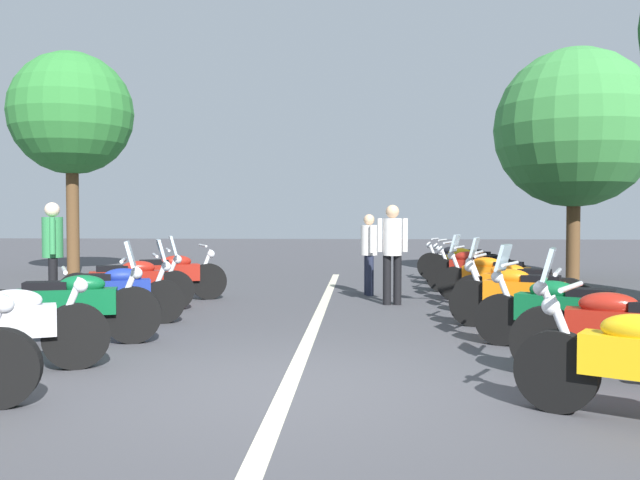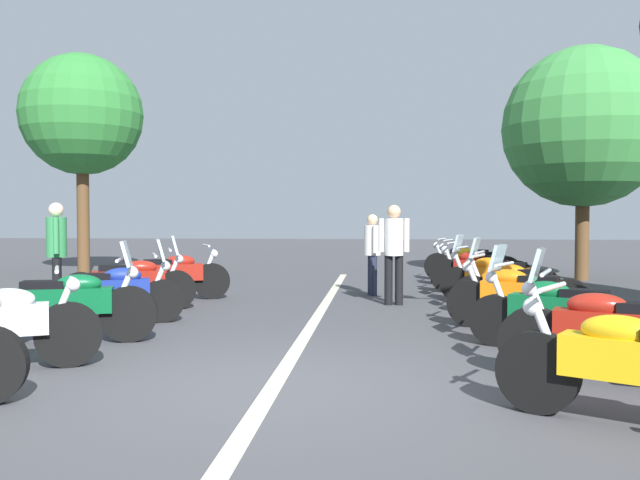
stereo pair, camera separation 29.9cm
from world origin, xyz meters
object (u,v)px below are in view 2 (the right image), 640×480
at_px(motorcycle_left_row_4, 131,282).
at_px(roadside_tree_2, 584,128).
at_px(motorcycle_right_row_1, 615,332).
at_px(motorcycle_right_row_7, 473,265).
at_px(motorcycle_left_row_5, 171,275).
at_px(motorcycle_right_row_6, 480,270).
at_px(motorcycle_left_row_3, 112,292).
at_px(bystander_0, 372,248).
at_px(motorcycle_right_row_8, 467,261).
at_px(motorcycle_left_row_2, 66,304).
at_px(motorcycle_right_row_3, 520,296).
at_px(roadside_tree_0, 82,116).
at_px(motorcycle_right_row_2, 560,312).
at_px(motorcycle_right_row_4, 518,286).
at_px(bystander_1, 57,247).
at_px(motorcycle_right_row_5, 497,277).
at_px(bystander_2, 394,246).

distance_m(motorcycle_left_row_4, roadside_tree_2, 11.13).
relative_size(motorcycle_right_row_1, motorcycle_right_row_7, 1.05).
xyz_separation_m(motorcycle_left_row_4, motorcycle_right_row_1, (-4.22, -6.10, 0.01)).
bearing_deg(motorcycle_left_row_5, motorcycle_right_row_6, -9.92).
height_order(motorcycle_left_row_3, bystander_0, bystander_0).
xyz_separation_m(motorcycle_right_row_6, motorcycle_right_row_7, (1.44, -0.07, 0.00)).
height_order(motorcycle_right_row_7, motorcycle_right_row_8, motorcycle_right_row_7).
height_order(motorcycle_left_row_2, motorcycle_left_row_4, motorcycle_left_row_2).
bearing_deg(motorcycle_right_row_8, motorcycle_right_row_1, 109.98).
xyz_separation_m(motorcycle_right_row_3, roadside_tree_0, (7.93, 9.67, 3.72)).
relative_size(motorcycle_right_row_7, roadside_tree_2, 0.35).
bearing_deg(motorcycle_left_row_5, motorcycle_left_row_3, -114.70).
bearing_deg(roadside_tree_2, motorcycle_left_row_5, 118.58).
bearing_deg(motorcycle_right_row_3, motorcycle_right_row_7, -69.14).
xyz_separation_m(motorcycle_right_row_1, motorcycle_right_row_2, (1.41, 0.11, -0.02)).
bearing_deg(motorcycle_right_row_4, motorcycle_left_row_4, 19.40).
bearing_deg(motorcycle_right_row_3, bystander_1, 12.08).
relative_size(motorcycle_right_row_5, bystander_0, 1.29).
xyz_separation_m(motorcycle_left_row_3, motorcycle_right_row_4, (1.32, -5.85, -0.00)).
xyz_separation_m(bystander_1, roadside_tree_0, (6.61, 2.60, 3.16)).
bearing_deg(motorcycle_right_row_5, motorcycle_right_row_3, 108.68).
relative_size(motorcycle_right_row_3, bystander_1, 1.09).
relative_size(motorcycle_left_row_2, motorcycle_right_row_8, 1.05).
bearing_deg(motorcycle_right_row_2, roadside_tree_2, -80.04).
relative_size(motorcycle_right_row_1, roadside_tree_0, 0.35).
distance_m(motorcycle_right_row_6, roadside_tree_0, 11.10).
relative_size(motorcycle_left_row_5, motorcycle_right_row_8, 1.00).
xyz_separation_m(motorcycle_right_row_2, roadside_tree_2, (8.81, -2.83, 3.18)).
relative_size(motorcycle_right_row_3, motorcycle_right_row_4, 0.98).
height_order(motorcycle_left_row_5, motorcycle_right_row_6, motorcycle_right_row_6).
distance_m(roadside_tree_0, roadside_tree_2, 12.67).
distance_m(motorcycle_right_row_5, motorcycle_right_row_8, 4.04).
xyz_separation_m(motorcycle_left_row_2, motorcycle_right_row_7, (7.10, -5.74, -0.01)).
height_order(motorcycle_left_row_3, motorcycle_right_row_3, motorcycle_left_row_3).
xyz_separation_m(motorcycle_left_row_2, roadside_tree_2, (8.81, -8.53, 3.16)).
bearing_deg(bystander_1, roadside_tree_2, -173.93).
bearing_deg(motorcycle_right_row_1, motorcycle_left_row_4, -14.76).
bearing_deg(motorcycle_right_row_1, motorcycle_right_row_7, -69.62).
bearing_deg(motorcycle_left_row_3, motorcycle_right_row_1, -47.89).
height_order(motorcycle_right_row_7, roadside_tree_2, roadside_tree_2).
relative_size(motorcycle_right_row_6, bystander_0, 1.24).
distance_m(motorcycle_right_row_6, motorcycle_right_row_8, 2.73).
distance_m(motorcycle_right_row_5, motorcycle_right_row_6, 1.32).
bearing_deg(bystander_2, roadside_tree_2, -47.69).
height_order(motorcycle_right_row_2, bystander_0, bystander_0).
relative_size(motorcycle_right_row_8, bystander_0, 1.30).
xyz_separation_m(motorcycle_left_row_5, bystander_2, (-0.26, -4.00, 0.55)).
distance_m(motorcycle_right_row_5, motorcycle_right_row_7, 2.75).
height_order(motorcycle_left_row_4, bystander_1, bystander_1).
bearing_deg(motorcycle_left_row_2, motorcycle_right_row_5, 20.87).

